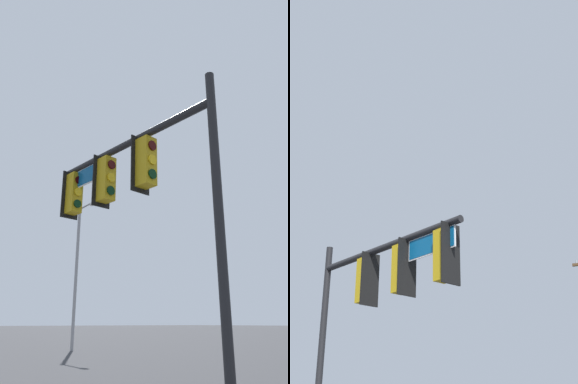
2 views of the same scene
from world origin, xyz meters
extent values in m
cylinder|color=black|center=(-7.58, -5.43, 3.00)|extent=(0.17, 0.17, 5.99)
cylinder|color=black|center=(-5.04, -5.11, 5.39)|extent=(5.10, 0.81, 0.17)
cube|color=black|center=(-5.61, -5.18, 4.72)|extent=(0.10, 0.52, 1.30)
cube|color=#B79314|center=(-5.80, -5.21, 4.72)|extent=(0.40, 0.36, 1.10)
cylinder|color=#B79314|center=(-5.80, -5.21, 5.33)|extent=(0.04, 0.04, 0.12)
cylinder|color=#340503|center=(-6.00, -5.23, 5.05)|extent=(0.06, 0.22, 0.22)
cylinder|color=yellow|center=(-6.00, -5.23, 4.72)|extent=(0.06, 0.22, 0.22)
cylinder|color=black|center=(-6.00, -5.23, 4.39)|extent=(0.06, 0.22, 0.22)
cube|color=black|center=(-4.21, -5.00, 4.72)|extent=(0.10, 0.52, 1.30)
cube|color=#B79314|center=(-4.40, -5.03, 4.72)|extent=(0.40, 0.36, 1.10)
cylinder|color=#B79314|center=(-4.40, -5.03, 5.33)|extent=(0.04, 0.04, 0.12)
cylinder|color=#340503|center=(-4.60, -5.05, 5.05)|extent=(0.06, 0.22, 0.22)
cylinder|color=yellow|center=(-4.60, -5.05, 4.72)|extent=(0.06, 0.22, 0.22)
cylinder|color=black|center=(-4.60, -5.05, 4.39)|extent=(0.06, 0.22, 0.22)
cube|color=black|center=(-2.81, -4.83, 4.72)|extent=(0.10, 0.52, 1.30)
cube|color=#B79314|center=(-3.00, -4.85, 4.72)|extent=(0.40, 0.36, 1.10)
cylinder|color=#B79314|center=(-3.00, -4.85, 5.33)|extent=(0.04, 0.04, 0.12)
cylinder|color=#340503|center=(-3.20, -4.88, 5.05)|extent=(0.06, 0.22, 0.22)
cylinder|color=yellow|center=(-3.20, -4.88, 4.72)|extent=(0.06, 0.22, 0.22)
cylinder|color=black|center=(-3.20, -4.88, 4.39)|extent=(0.06, 0.22, 0.22)
cube|color=#0A4C7F|center=(-3.41, -4.90, 5.08)|extent=(1.43, 0.22, 0.43)
cube|color=white|center=(-3.41, -4.90, 5.08)|extent=(1.49, 0.21, 0.49)
cylinder|color=gray|center=(8.59, -10.56, 4.13)|extent=(0.18, 0.18, 8.27)
cylinder|color=gray|center=(7.75, -10.56, 8.12)|extent=(1.68, 0.10, 0.10)
ellipsoid|color=silver|center=(6.91, -10.56, 8.02)|extent=(0.56, 0.28, 0.20)
camera|label=1|loc=(-11.78, -0.87, 1.45)|focal=35.00mm
camera|label=2|loc=(5.65, -11.15, 1.43)|focal=50.00mm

